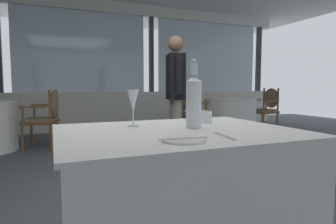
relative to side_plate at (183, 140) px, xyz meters
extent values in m
plane|color=#4C5156|center=(0.16, 1.21, -0.75)|extent=(14.76, 14.76, 0.00)
cube|color=silver|center=(0.16, 5.46, -0.32)|extent=(10.01, 0.12, 0.85)
cube|color=silver|center=(0.16, 5.46, 1.97)|extent=(10.01, 0.12, 0.25)
cube|color=silver|center=(0.16, 5.48, 0.97)|extent=(2.76, 0.02, 1.74)
cube|color=silver|center=(3.29, 5.48, 0.97)|extent=(2.76, 0.02, 1.74)
cube|color=#333338|center=(1.73, 5.46, 0.97)|extent=(0.08, 0.14, 1.74)
cube|color=#333338|center=(4.86, 5.46, 0.97)|extent=(0.08, 0.14, 1.74)
cube|color=white|center=(0.11, 0.29, -0.02)|extent=(1.19, 0.92, 0.02)
cube|color=white|center=(0.11, 0.29, -0.39)|extent=(1.15, 0.90, 0.72)
cylinder|color=white|center=(0.00, 0.00, 0.00)|extent=(0.18, 0.18, 0.01)
cube|color=silver|center=(0.00, 0.00, 0.01)|extent=(0.21, 0.03, 0.00)
cube|color=silver|center=(0.22, 0.04, 0.00)|extent=(0.05, 0.20, 0.00)
cylinder|color=white|center=(0.21, 0.32, 0.12)|extent=(0.08, 0.08, 0.25)
cone|color=white|center=(0.21, 0.32, 0.26)|extent=(0.08, 0.08, 0.03)
cylinder|color=white|center=(0.21, 0.32, 0.30)|extent=(0.04, 0.04, 0.06)
sphere|color=silver|center=(0.21, 0.32, 0.35)|extent=(0.03, 0.03, 0.03)
cylinder|color=white|center=(-0.07, 0.50, 0.00)|extent=(0.06, 0.06, 0.00)
cylinder|color=white|center=(-0.07, 0.50, 0.04)|extent=(0.01, 0.01, 0.08)
cone|color=white|center=(-0.07, 0.50, 0.14)|extent=(0.07, 0.07, 0.12)
cylinder|color=white|center=(0.39, 0.50, 0.03)|extent=(0.07, 0.07, 0.07)
cylinder|color=white|center=(2.75, 3.70, -0.02)|extent=(1.03, 1.03, 0.02)
cylinder|color=white|center=(2.75, 3.70, -0.39)|extent=(1.00, 1.00, 0.72)
cube|color=brown|center=(1.89, 3.67, -0.31)|extent=(0.48, 0.48, 0.05)
cube|color=#75664C|center=(1.89, 3.67, -0.27)|extent=(0.44, 0.44, 0.04)
cylinder|color=brown|center=(2.08, 3.87, -0.54)|extent=(0.04, 0.04, 0.41)
cylinder|color=brown|center=(2.10, 3.48, -0.54)|extent=(0.04, 0.04, 0.41)
cylinder|color=brown|center=(1.68, 3.86, -0.54)|extent=(0.04, 0.04, 0.41)
cylinder|color=brown|center=(1.70, 3.46, -0.54)|extent=(0.04, 0.04, 0.41)
cylinder|color=brown|center=(1.68, 3.86, -0.03)|extent=(0.04, 0.04, 0.51)
cylinder|color=brown|center=(1.70, 3.46, -0.03)|extent=(0.04, 0.04, 0.51)
ellipsoid|color=#75664C|center=(1.68, 3.66, -0.01)|extent=(0.07, 0.39, 0.43)
torus|color=brown|center=(1.68, 3.66, -0.01)|extent=(0.05, 0.44, 0.44)
cube|color=brown|center=(1.90, 3.92, -0.07)|extent=(0.37, 0.05, 0.03)
cylinder|color=brown|center=(2.04, 3.92, -0.18)|extent=(0.03, 0.03, 0.22)
cube|color=brown|center=(1.92, 3.42, -0.07)|extent=(0.37, 0.05, 0.03)
cylinder|color=brown|center=(2.06, 3.42, -0.18)|extent=(0.03, 0.03, 0.22)
cube|color=brown|center=(3.60, 3.74, -0.31)|extent=(0.48, 0.48, 0.05)
cube|color=#75664C|center=(3.60, 3.74, -0.26)|extent=(0.44, 0.44, 0.04)
cylinder|color=brown|center=(3.41, 3.53, -0.54)|extent=(0.04, 0.04, 0.42)
cylinder|color=brown|center=(3.40, 3.93, -0.54)|extent=(0.04, 0.04, 0.42)
cylinder|color=brown|center=(3.81, 3.55, -0.54)|extent=(0.04, 0.04, 0.42)
cylinder|color=brown|center=(3.80, 3.95, -0.54)|extent=(0.04, 0.04, 0.42)
cylinder|color=brown|center=(3.81, 3.55, -0.05)|extent=(0.04, 0.04, 0.48)
cylinder|color=brown|center=(3.80, 3.95, -0.05)|extent=(0.04, 0.04, 0.48)
ellipsoid|color=#75664C|center=(3.82, 3.75, -0.02)|extent=(0.07, 0.39, 0.40)
torus|color=brown|center=(3.82, 3.75, -0.02)|extent=(0.05, 0.41, 0.41)
cube|color=brown|center=(3.60, 3.49, -0.06)|extent=(0.37, 0.05, 0.03)
cylinder|color=brown|center=(3.46, 3.49, -0.17)|extent=(0.03, 0.03, 0.22)
cube|color=brown|center=(3.57, 3.99, -0.06)|extent=(0.37, 0.05, 0.03)
cylinder|color=brown|center=(3.43, 3.99, -0.17)|extent=(0.03, 0.03, 0.22)
cube|color=brown|center=(-0.66, 3.72, -0.32)|extent=(0.56, 0.56, 0.05)
cube|color=#75664C|center=(-0.66, 3.72, -0.28)|extent=(0.52, 0.52, 0.04)
cylinder|color=brown|center=(-0.90, 3.57, -0.55)|extent=(0.04, 0.04, 0.40)
cylinder|color=brown|center=(-0.80, 3.96, -0.55)|extent=(0.04, 0.04, 0.40)
cylinder|color=brown|center=(-0.52, 3.47, -0.55)|extent=(0.04, 0.04, 0.40)
cylinder|color=brown|center=(-0.42, 3.86, -0.55)|extent=(0.04, 0.04, 0.40)
cylinder|color=brown|center=(-0.52, 3.47, -0.06)|extent=(0.04, 0.04, 0.47)
cylinder|color=brown|center=(-0.42, 3.86, -0.06)|extent=(0.04, 0.04, 0.47)
ellipsoid|color=#75664C|center=(-0.45, 3.66, -0.04)|extent=(0.15, 0.39, 0.39)
torus|color=brown|center=(-0.45, 3.66, -0.04)|extent=(0.13, 0.40, 0.40)
cube|color=brown|center=(-0.74, 3.48, -0.07)|extent=(0.37, 0.13, 0.03)
cylinder|color=brown|center=(-0.88, 3.52, -0.18)|extent=(0.03, 0.03, 0.22)
cube|color=brown|center=(-0.62, 3.96, -0.07)|extent=(0.37, 0.13, 0.03)
cylinder|color=brown|center=(-0.75, 4.00, -0.18)|extent=(0.03, 0.03, 0.22)
cylinder|color=gray|center=(1.06, 2.56, -0.35)|extent=(0.13, 0.13, 0.80)
cylinder|color=gray|center=(1.02, 2.38, -0.35)|extent=(0.13, 0.13, 0.80)
cube|color=black|center=(1.04, 2.47, 0.35)|extent=(0.27, 0.39, 0.60)
sphere|color=#9E7051|center=(1.04, 2.47, 0.78)|extent=(0.21, 0.21, 0.21)
cylinder|color=black|center=(1.09, 2.68, 0.38)|extent=(0.09, 0.09, 0.51)
cylinder|color=black|center=(1.00, 2.25, 0.38)|extent=(0.09, 0.09, 0.51)
camera|label=1|loc=(-0.49, -1.03, 0.21)|focal=30.64mm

